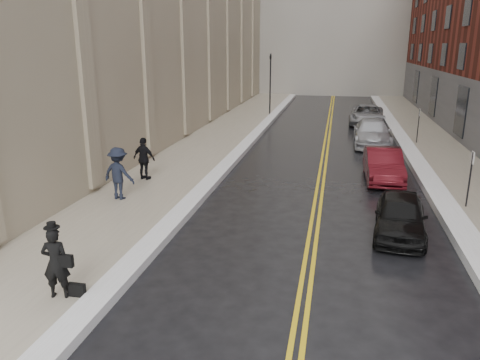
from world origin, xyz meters
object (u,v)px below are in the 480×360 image
at_px(car_maroon, 383,165).
at_px(pedestrian_b, 119,173).
at_px(car_black, 400,216).
at_px(car_silver_near, 372,133).
at_px(pedestrian_main, 56,263).
at_px(car_silver_far, 367,115).
at_px(pedestrian_c, 144,159).

bearing_deg(car_maroon, pedestrian_b, -153.91).
distance_m(car_black, car_silver_near, 14.38).
distance_m(car_black, pedestrian_b, 10.31).
distance_m(car_silver_near, pedestrian_main, 21.96).
height_order(car_black, car_silver_far, car_silver_far).
relative_size(car_maroon, car_silver_near, 0.83).
height_order(car_silver_near, pedestrian_main, pedestrian_main).
bearing_deg(car_silver_near, pedestrian_main, -111.80).
bearing_deg(car_black, car_silver_near, 96.20).
bearing_deg(pedestrian_b, pedestrian_c, -76.76).
relative_size(car_black, pedestrian_c, 2.07).
xyz_separation_m(car_silver_far, pedestrian_b, (-10.31, -21.10, 0.42)).
height_order(car_silver_far, pedestrian_main, pedestrian_main).
distance_m(car_black, pedestrian_main, 10.26).
height_order(car_black, pedestrian_b, pedestrian_b).
bearing_deg(car_silver_far, car_maroon, -86.50).
distance_m(car_silver_far, pedestrian_b, 23.49).
distance_m(car_maroon, pedestrian_main, 14.95).
xyz_separation_m(car_silver_near, pedestrian_b, (-10.23, -13.17, 0.40)).
xyz_separation_m(car_silver_far, pedestrian_main, (-8.46, -28.22, 0.28)).
bearing_deg(car_silver_near, car_silver_far, 89.99).
bearing_deg(car_black, car_maroon, 96.20).
xyz_separation_m(car_silver_near, car_silver_far, (0.09, 7.93, -0.02)).
height_order(car_maroon, car_silver_near, car_silver_near).
xyz_separation_m(car_maroon, pedestrian_main, (-8.37, -12.38, 0.31)).
relative_size(car_silver_near, pedestrian_b, 2.58).
bearing_deg(pedestrian_b, pedestrian_main, 115.31).
bearing_deg(car_black, pedestrian_b, 179.48).
relative_size(car_black, car_silver_far, 0.73).
xyz_separation_m(pedestrian_b, pedestrian_c, (-0.12, 2.75, -0.08)).
relative_size(car_maroon, pedestrian_c, 2.32).
height_order(car_silver_near, car_silver_far, car_silver_near).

